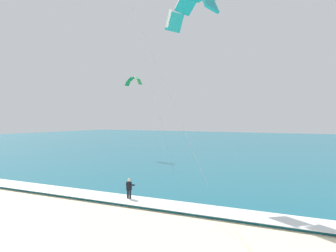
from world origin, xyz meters
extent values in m
cube|color=#146075|center=(0.00, 73.01, 0.10)|extent=(200.00, 120.00, 0.20)
cube|color=white|center=(0.00, 14.01, 0.22)|extent=(200.00, 2.49, 0.04)
ellipsoid|color=white|center=(-1.16, 14.25, 0.03)|extent=(0.50, 1.42, 0.05)
cube|color=black|center=(-1.16, 14.50, 0.07)|extent=(0.16, 0.07, 0.04)
cube|color=black|center=(-1.16, 14.00, 0.07)|extent=(0.16, 0.07, 0.04)
cylinder|color=black|center=(-1.26, 14.25, 0.42)|extent=(0.14, 0.14, 0.84)
cylinder|color=black|center=(-1.06, 14.26, 0.42)|extent=(0.14, 0.14, 0.84)
cube|color=black|center=(-1.16, 14.25, 1.14)|extent=(0.35, 0.21, 0.60)
sphere|color=beige|center=(-1.16, 14.25, 1.58)|extent=(0.22, 0.22, 0.22)
cylinder|color=black|center=(-1.35, 14.40, 1.19)|extent=(0.11, 0.51, 0.22)
cylinder|color=black|center=(-0.99, 14.42, 1.19)|extent=(0.11, 0.51, 0.22)
cylinder|color=black|center=(-1.17, 14.63, 1.19)|extent=(0.55, 0.06, 0.04)
cube|color=#3F3F42|center=(-1.16, 14.37, 0.92)|extent=(0.12, 0.08, 0.10)
cube|color=teal|center=(4.13, 16.26, 13.98)|extent=(1.33, 1.78, 1.66)
cube|color=teal|center=(0.77, 19.40, 15.03)|extent=(2.04, 1.79, 1.30)
cube|color=white|center=(0.45, 18.99, 15.29)|extent=(1.21, 1.03, 0.88)
cube|color=teal|center=(-0.49, 19.87, 13.98)|extent=(1.83, 1.43, 1.66)
cube|color=white|center=(-0.81, 19.46, 14.24)|extent=(0.90, 0.75, 1.35)
cylinder|color=#B2B2B7|center=(1.49, 15.45, 7.59)|extent=(5.30, 1.66, 12.79)
cylinder|color=#B2B2B7|center=(-0.81, 17.25, 7.59)|extent=(0.68, 5.26, 12.79)
cube|color=green|center=(-15.76, 37.59, 11.21)|extent=(0.69, 0.84, 0.80)
cube|color=white|center=(-15.86, 37.32, 11.29)|extent=(0.51, 0.28, 0.70)
cube|color=green|center=(-16.35, 37.91, 11.79)|extent=(0.93, 0.90, 0.57)
cube|color=white|center=(-16.46, 37.64, 11.87)|extent=(0.72, 0.35, 0.44)
cube|color=green|center=(-17.15, 38.25, 12.00)|extent=(1.02, 0.93, 0.21)
cube|color=white|center=(-17.25, 37.97, 12.08)|extent=(0.78, 0.39, 0.09)
cube|color=green|center=(-17.97, 38.53, 11.79)|extent=(1.01, 0.90, 0.57)
cube|color=white|center=(-18.07, 38.25, 11.87)|extent=(0.73, 0.37, 0.44)
cube|color=green|center=(-18.63, 38.68, 11.21)|extent=(0.83, 0.81, 0.80)
cube|color=white|center=(-18.73, 38.41, 11.29)|extent=(0.52, 0.29, 0.70)
camera|label=1|loc=(14.04, -7.30, 6.05)|focal=39.39mm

